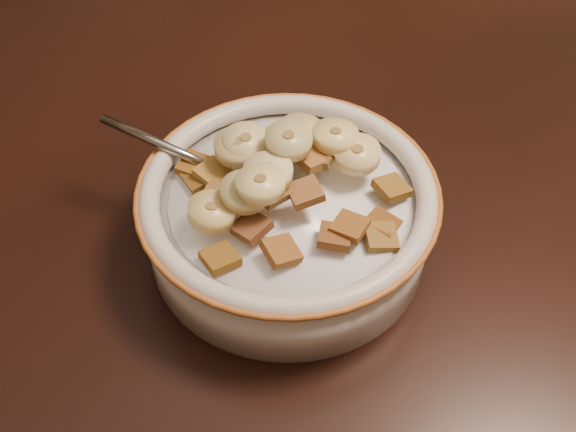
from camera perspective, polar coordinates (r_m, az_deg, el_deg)
table at (r=0.54m, az=4.57°, el=-1.99°), size 1.43×0.94×0.04m
cereal_bowl at (r=0.49m, az=0.00°, el=-0.54°), size 0.19×0.19×0.05m
milk at (r=0.48m, az=0.00°, el=1.28°), size 0.16×0.16×0.00m
spoon at (r=0.48m, az=-3.35°, el=2.69°), size 0.05×0.06×0.01m
cereal_square_0 at (r=0.45m, az=-2.92°, el=-0.87°), size 0.02×0.02×0.01m
cereal_square_1 at (r=0.51m, az=-0.63°, el=6.32°), size 0.02×0.02×0.01m
cereal_square_2 at (r=0.48m, az=-5.97°, el=3.38°), size 0.02×0.02×0.01m
cereal_square_3 at (r=0.46m, az=7.43°, el=-0.63°), size 0.03×0.03×0.01m
cereal_square_4 at (r=0.50m, az=1.51°, el=6.21°), size 0.02×0.02×0.01m
cereal_square_5 at (r=0.45m, az=4.90°, el=-0.83°), size 0.03×0.03×0.01m
cereal_square_6 at (r=0.45m, az=-1.35°, el=1.98°), size 0.02×0.02×0.01m
cereal_square_7 at (r=0.51m, az=1.99°, el=6.16°), size 0.02×0.02×0.01m
cereal_square_8 at (r=0.44m, az=-5.39°, el=-3.32°), size 0.02×0.02×0.01m
cereal_square_9 at (r=0.45m, az=3.71°, el=-1.63°), size 0.03×0.03×0.01m
cereal_square_10 at (r=0.44m, az=-0.52°, el=-2.79°), size 0.02×0.02×0.01m
cereal_square_11 at (r=0.50m, az=-7.37°, el=3.98°), size 0.03×0.03×0.01m
cereal_square_12 at (r=0.48m, az=8.21°, el=2.22°), size 0.02×0.02×0.01m
cereal_square_13 at (r=0.47m, az=-5.53°, el=1.53°), size 0.03×0.03×0.01m
cereal_square_14 at (r=0.45m, az=7.35°, el=-1.64°), size 0.03×0.03×0.01m
cereal_square_15 at (r=0.48m, az=1.88°, el=4.58°), size 0.02×0.02×0.01m
cereal_square_16 at (r=0.45m, az=1.38°, el=1.87°), size 0.03×0.03×0.01m
cereal_square_17 at (r=0.48m, az=2.40°, el=4.75°), size 0.03×0.03×0.01m
cereal_square_18 at (r=0.49m, az=-7.01°, el=3.03°), size 0.02×0.02×0.01m
cereal_square_19 at (r=0.48m, az=-0.71°, el=5.18°), size 0.02×0.02×0.01m
banana_slice_0 at (r=0.49m, az=1.07°, el=6.66°), size 0.04×0.04×0.01m
banana_slice_1 at (r=0.48m, az=-3.33°, el=5.81°), size 0.04×0.04×0.01m
banana_slice_2 at (r=0.47m, az=0.05°, el=6.00°), size 0.03×0.03×0.01m
banana_slice_3 at (r=0.45m, az=-3.43°, el=1.91°), size 0.04×0.04×0.01m
banana_slice_4 at (r=0.48m, az=5.49°, el=4.88°), size 0.04×0.04×0.01m
banana_slice_5 at (r=0.44m, az=-2.19°, el=2.55°), size 0.04×0.04×0.01m
banana_slice_6 at (r=0.45m, az=-6.00°, el=0.38°), size 0.04×0.04×0.01m
banana_slice_7 at (r=0.48m, az=-4.03°, el=5.48°), size 0.04×0.04×0.01m
banana_slice_8 at (r=0.48m, az=3.75°, el=6.30°), size 0.04×0.04×0.01m
banana_slice_9 at (r=0.45m, az=-1.57°, el=3.49°), size 0.04×0.04×0.01m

